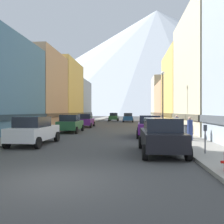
{
  "coord_description": "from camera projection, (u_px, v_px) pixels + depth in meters",
  "views": [
    {
      "loc": [
        2.36,
        -7.11,
        2.11
      ],
      "look_at": [
        -0.44,
        26.53,
        2.01
      ],
      "focal_mm": 38.52,
      "sensor_mm": 36.0,
      "label": 1
    }
  ],
  "objects": [
    {
      "name": "storefront_left_2",
      "position": [
        26.0,
        91.0,
        32.66
      ],
      "size": [
        9.43,
        9.46,
        10.15
      ],
      "color": "tan",
      "rests_on": "ground"
    },
    {
      "name": "car_left_2",
      "position": [
        86.0,
        120.0,
        31.91
      ],
      "size": [
        2.21,
        4.47,
        1.78
      ],
      "color": "#591E72",
      "rests_on": "ground"
    },
    {
      "name": "mountain_backdrop",
      "position": [
        157.0,
        62.0,
        263.8
      ],
      "size": [
        335.15,
        335.15,
        113.19
      ],
      "primitive_type": "cone",
      "color": "silver",
      "rests_on": "ground"
    },
    {
      "name": "sidewalk_right",
      "position": [
        154.0,
        123.0,
        41.65
      ],
      "size": [
        2.5,
        100.0,
        0.15
      ],
      "primitive_type": "cube",
      "color": "gray",
      "rests_on": "ground"
    },
    {
      "name": "trash_bin_right",
      "position": [
        187.0,
        132.0,
        17.34
      ],
      "size": [
        0.59,
        0.59,
        0.98
      ],
      "color": "#4C5156",
      "rests_on": "sidewalk_right"
    },
    {
      "name": "pedestrian_0",
      "position": [
        177.0,
        125.0,
        20.89
      ],
      "size": [
        0.36,
        0.36,
        1.64
      ],
      "color": "navy",
      "rests_on": "sidewalk_right"
    },
    {
      "name": "pedestrian_1",
      "position": [
        190.0,
        130.0,
        16.16
      ],
      "size": [
        0.36,
        0.36,
        1.59
      ],
      "color": "navy",
      "rests_on": "sidewalk_right"
    },
    {
      "name": "streetlamp_right",
      "position": [
        163.0,
        92.0,
        23.29
      ],
      "size": [
        0.36,
        0.36,
        5.86
      ],
      "color": "black",
      "rests_on": "sidewalk_right"
    },
    {
      "name": "storefront_right_3",
      "position": [
        177.0,
        103.0,
        48.47
      ],
      "size": [
        8.29,
        12.63,
        7.86
      ],
      "color": "tan",
      "rests_on": "ground"
    },
    {
      "name": "storefront_left_3",
      "position": [
        57.0,
        93.0,
        43.42
      ],
      "size": [
        7.67,
        11.61,
        11.06
      ],
      "color": "#D8B259",
      "rests_on": "ground"
    },
    {
      "name": "car_right_0",
      "position": [
        161.0,
        136.0,
        11.84
      ],
      "size": [
        2.13,
        4.43,
        1.78
      ],
      "color": "black",
      "rests_on": "ground"
    },
    {
      "name": "pedestrian_2",
      "position": [
        162.0,
        120.0,
        30.76
      ],
      "size": [
        0.36,
        0.36,
        1.74
      ],
      "color": "brown",
      "rests_on": "sidewalk_right"
    },
    {
      "name": "storefront_left_4",
      "position": [
        70.0,
        102.0,
        54.2
      ],
      "size": [
        8.72,
        9.58,
        8.92
      ],
      "color": "#99A5B2",
      "rests_on": "ground"
    },
    {
      "name": "storefront_right_1",
      "position": [
        214.0,
        74.0,
        23.8
      ],
      "size": [
        6.34,
        11.8,
        11.95
      ],
      "color": "beige",
      "rests_on": "ground"
    },
    {
      "name": "storefront_right_4",
      "position": [
        168.0,
        99.0,
        59.58
      ],
      "size": [
        7.68,
        8.86,
        10.62
      ],
      "color": "beige",
      "rests_on": "ground"
    },
    {
      "name": "car_left_0",
      "position": [
        34.0,
        130.0,
        15.11
      ],
      "size": [
        2.1,
        4.42,
        1.78
      ],
      "color": "silver",
      "rests_on": "ground"
    },
    {
      "name": "car_right_1",
      "position": [
        149.0,
        126.0,
        19.77
      ],
      "size": [
        2.21,
        4.47,
        1.78
      ],
      "color": "#591E72",
      "rests_on": "ground"
    },
    {
      "name": "parking_meter_near",
      "position": [
        205.0,
        135.0,
        11.14
      ],
      "size": [
        0.14,
        0.1,
        1.33
      ],
      "color": "#595960",
      "rests_on": "sidewalk_right"
    },
    {
      "name": "car_left_1",
      "position": [
        70.0,
        123.0,
        24.1
      ],
      "size": [
        2.17,
        4.45,
        1.78
      ],
      "color": "#265933",
      "rests_on": "ground"
    },
    {
      "name": "ground_plane",
      "position": [
        54.0,
        181.0,
        7.29
      ],
      "size": [
        400.0,
        400.0,
        0.0
      ],
      "primitive_type": "plane",
      "color": "#3D3D3D"
    },
    {
      "name": "sidewalk_left",
      "position": [
        83.0,
        123.0,
        42.69
      ],
      "size": [
        2.5,
        100.0,
        0.15
      ],
      "primitive_type": "cube",
      "color": "gray",
      "rests_on": "ground"
    },
    {
      "name": "potted_plant_0",
      "position": [
        36.0,
        126.0,
        23.43
      ],
      "size": [
        0.57,
        0.57,
        0.85
      ],
      "color": "#4C4C51",
      "rests_on": "sidewalk_left"
    },
    {
      "name": "car_driving_0",
      "position": [
        128.0,
        117.0,
        47.74
      ],
      "size": [
        2.06,
        4.4,
        1.78
      ],
      "color": "#19478C",
      "rests_on": "ground"
    },
    {
      "name": "car_driving_1",
      "position": [
        114.0,
        117.0,
        52.37
      ],
      "size": [
        2.06,
        4.4,
        1.78
      ],
      "color": "#265933",
      "rests_on": "ground"
    },
    {
      "name": "storefront_right_2",
      "position": [
        196.0,
        90.0,
        35.76
      ],
      "size": [
        8.93,
        11.81,
        10.96
      ],
      "color": "#D8B259",
      "rests_on": "ground"
    }
  ]
}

